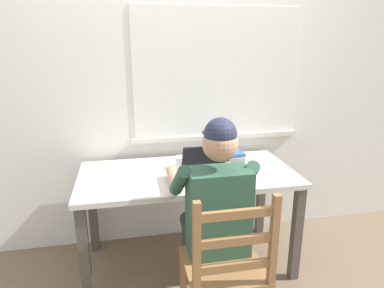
{
  "coord_description": "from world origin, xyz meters",
  "views": [
    {
      "loc": [
        -0.41,
        -2.2,
        1.61
      ],
      "look_at": [
        0.02,
        -0.05,
        0.95
      ],
      "focal_mm": 32.1,
      "sensor_mm": 36.0,
      "label": 1
    }
  ],
  "objects_px": {
    "computer_mouse": "(251,176)",
    "book_stack_main": "(232,160)",
    "seated_person": "(214,207)",
    "coffee_mug_white": "(181,162)",
    "wooden_chair": "(226,269)",
    "coffee_mug_dark": "(205,153)",
    "laptop": "(209,172)",
    "desk": "(188,185)"
  },
  "relations": [
    {
      "from": "laptop",
      "to": "coffee_mug_dark",
      "type": "xyz_separation_m",
      "value": [
        0.07,
        0.4,
        -0.0
      ]
    },
    {
      "from": "seated_person",
      "to": "book_stack_main",
      "type": "xyz_separation_m",
      "value": [
        0.26,
        0.48,
        0.11
      ]
    },
    {
      "from": "coffee_mug_white",
      "to": "coffee_mug_dark",
      "type": "bearing_deg",
      "value": 34.78
    },
    {
      "from": "wooden_chair",
      "to": "laptop",
      "type": "xyz_separation_m",
      "value": [
        0.04,
        0.56,
        0.33
      ]
    },
    {
      "from": "computer_mouse",
      "to": "book_stack_main",
      "type": "xyz_separation_m",
      "value": [
        -0.06,
        0.23,
        0.04
      ]
    },
    {
      "from": "book_stack_main",
      "to": "wooden_chair",
      "type": "bearing_deg",
      "value": -108.85
    },
    {
      "from": "seated_person",
      "to": "coffee_mug_dark",
      "type": "bearing_deg",
      "value": 80.67
    },
    {
      "from": "laptop",
      "to": "coffee_mug_white",
      "type": "height_order",
      "value": "laptop"
    },
    {
      "from": "computer_mouse",
      "to": "seated_person",
      "type": "bearing_deg",
      "value": -141.48
    },
    {
      "from": "coffee_mug_white",
      "to": "book_stack_main",
      "type": "distance_m",
      "value": 0.37
    },
    {
      "from": "coffee_mug_white",
      "to": "coffee_mug_dark",
      "type": "height_order",
      "value": "coffee_mug_dark"
    },
    {
      "from": "desk",
      "to": "wooden_chair",
      "type": "height_order",
      "value": "wooden_chair"
    },
    {
      "from": "computer_mouse",
      "to": "coffee_mug_dark",
      "type": "bearing_deg",
      "value": 116.3
    },
    {
      "from": "laptop",
      "to": "coffee_mug_dark",
      "type": "height_order",
      "value": "laptop"
    },
    {
      "from": "coffee_mug_dark",
      "to": "desk",
      "type": "bearing_deg",
      "value": -127.23
    },
    {
      "from": "desk",
      "to": "laptop",
      "type": "xyz_separation_m",
      "value": [
        0.12,
        -0.16,
        0.14
      ]
    },
    {
      "from": "coffee_mug_white",
      "to": "coffee_mug_dark",
      "type": "distance_m",
      "value": 0.26
    },
    {
      "from": "seated_person",
      "to": "coffee_mug_dark",
      "type": "distance_m",
      "value": 0.7
    },
    {
      "from": "book_stack_main",
      "to": "seated_person",
      "type": "bearing_deg",
      "value": -118.33
    },
    {
      "from": "wooden_chair",
      "to": "laptop",
      "type": "height_order",
      "value": "laptop"
    },
    {
      "from": "coffee_mug_white",
      "to": "book_stack_main",
      "type": "relative_size",
      "value": 0.62
    },
    {
      "from": "seated_person",
      "to": "book_stack_main",
      "type": "distance_m",
      "value": 0.56
    },
    {
      "from": "seated_person",
      "to": "computer_mouse",
      "type": "xyz_separation_m",
      "value": [
        0.32,
        0.26,
        0.07
      ]
    },
    {
      "from": "coffee_mug_white",
      "to": "coffee_mug_dark",
      "type": "xyz_separation_m",
      "value": [
        0.22,
        0.15,
        0.0
      ]
    },
    {
      "from": "book_stack_main",
      "to": "coffee_mug_dark",
      "type": "bearing_deg",
      "value": 126.66
    },
    {
      "from": "wooden_chair",
      "to": "computer_mouse",
      "type": "height_order",
      "value": "wooden_chair"
    },
    {
      "from": "seated_person",
      "to": "book_stack_main",
      "type": "height_order",
      "value": "seated_person"
    },
    {
      "from": "wooden_chair",
      "to": "coffee_mug_dark",
      "type": "relative_size",
      "value": 8.03
    },
    {
      "from": "seated_person",
      "to": "coffee_mug_dark",
      "type": "height_order",
      "value": "seated_person"
    },
    {
      "from": "computer_mouse",
      "to": "coffee_mug_dark",
      "type": "distance_m",
      "value": 0.48
    },
    {
      "from": "seated_person",
      "to": "computer_mouse",
      "type": "distance_m",
      "value": 0.42
    },
    {
      "from": "laptop",
      "to": "coffee_mug_white",
      "type": "distance_m",
      "value": 0.29
    },
    {
      "from": "laptop",
      "to": "seated_person",
      "type": "bearing_deg",
      "value": -99.0
    },
    {
      "from": "desk",
      "to": "wooden_chair",
      "type": "xyz_separation_m",
      "value": [
        0.07,
        -0.72,
        -0.18
      ]
    },
    {
      "from": "seated_person",
      "to": "desk",
      "type": "bearing_deg",
      "value": 99.25
    },
    {
      "from": "coffee_mug_white",
      "to": "desk",
      "type": "bearing_deg",
      "value": -71.52
    },
    {
      "from": "seated_person",
      "to": "coffee_mug_white",
      "type": "distance_m",
      "value": 0.55
    },
    {
      "from": "seated_person",
      "to": "coffee_mug_white",
      "type": "bearing_deg",
      "value": 100.9
    },
    {
      "from": "computer_mouse",
      "to": "coffee_mug_white",
      "type": "xyz_separation_m",
      "value": [
        -0.43,
        0.28,
        0.03
      ]
    },
    {
      "from": "wooden_chair",
      "to": "coffee_mug_dark",
      "type": "bearing_deg",
      "value": 83.35
    },
    {
      "from": "laptop",
      "to": "coffee_mug_dark",
      "type": "relative_size",
      "value": 2.85
    },
    {
      "from": "coffee_mug_dark",
      "to": "book_stack_main",
      "type": "relative_size",
      "value": 0.61
    }
  ]
}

